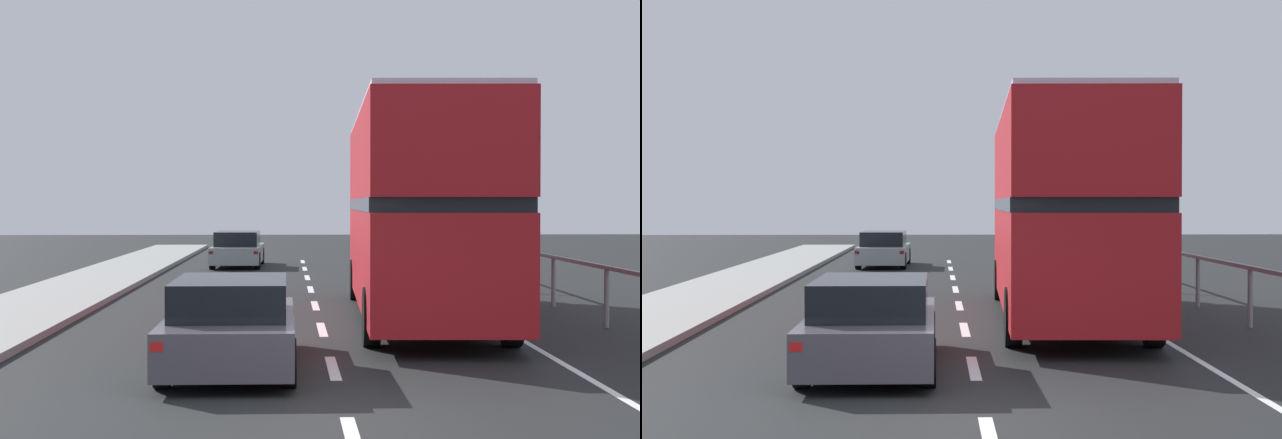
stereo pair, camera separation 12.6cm
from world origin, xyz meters
The scene contains 6 objects.
ground_plane centered at (0.00, 0.00, -0.05)m, with size 75.64×120.00×0.10m, color black.
lane_paint_markings centered at (2.14, 8.30, 0.00)m, with size 3.60×46.00×0.01m.
bridge_side_railing centered at (5.51, 9.00, 0.96)m, with size 0.10×42.00×1.20m.
double_decker_bus_red centered at (2.07, 8.66, 2.30)m, with size 2.98×10.53×4.28m.
hatchback_car_near centered at (-1.47, 3.16, 0.64)m, with size 1.85×4.35×1.32m.
sedan_car_ahead centered at (-2.51, 24.60, 0.65)m, with size 1.92×4.58×1.34m.
Camera 1 is at (-0.68, -10.07, 2.39)m, focal length 51.16 mm.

